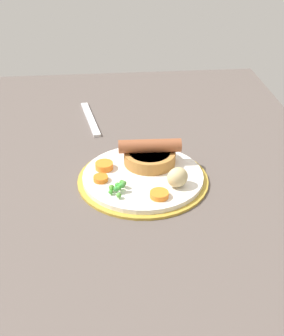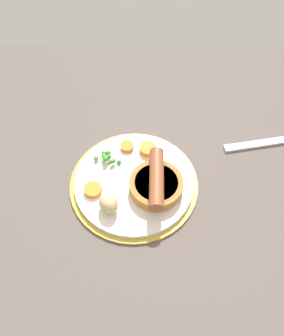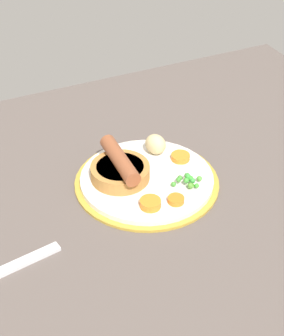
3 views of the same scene
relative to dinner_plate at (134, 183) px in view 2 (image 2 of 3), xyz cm
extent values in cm
cube|color=#564C47|center=(3.42, 1.74, -2.07)|extent=(110.00, 80.00, 3.00)
cylinder|color=#B79333|center=(0.00, 0.00, -0.32)|extent=(24.45, 24.45, 0.50)
cylinder|color=silver|center=(0.00, 0.00, 0.13)|extent=(22.49, 22.49, 1.40)
cylinder|color=#AD7538|center=(4.12, -1.71, 2.04)|extent=(9.91, 9.91, 2.41)
cylinder|color=#472614|center=(4.12, -1.71, 3.09)|extent=(7.93, 7.93, 0.30)
cylinder|color=brown|center=(4.12, -1.71, 4.54)|extent=(3.02, 12.01, 2.60)
sphere|color=green|center=(-4.80, 4.95, 1.96)|extent=(0.96, 0.96, 0.96)
sphere|color=#3C8936|center=(-5.39, 4.11, 2.24)|extent=(0.96, 0.96, 0.96)
sphere|color=#488839|center=(-5.47, 4.49, 2.04)|extent=(0.76, 0.76, 0.76)
sphere|color=green|center=(-5.79, 5.26, 1.85)|extent=(0.95, 0.95, 0.95)
sphere|color=green|center=(-6.05, 6.24, 1.41)|extent=(0.78, 0.78, 0.78)
sphere|color=green|center=(-5.70, 4.78, 2.00)|extent=(0.92, 0.92, 0.92)
sphere|color=#418331|center=(-4.24, 3.78, 1.89)|extent=(0.89, 0.89, 0.89)
sphere|color=#4B882D|center=(-4.98, 6.02, 1.64)|extent=(1.00, 1.00, 1.00)
sphere|color=#439426|center=(-5.25, 6.04, 1.54)|extent=(0.79, 0.79, 0.79)
sphere|color=#3C882E|center=(-3.88, 4.01, 1.78)|extent=(0.89, 0.89, 0.89)
sphere|color=#469027|center=(-5.39, 4.21, 2.11)|extent=(0.71, 0.71, 0.71)
sphere|color=green|center=(-5.40, 4.39, 2.20)|extent=(0.99, 0.99, 0.99)
sphere|color=#4E9637|center=(-7.33, 4.86, 1.49)|extent=(0.91, 0.91, 0.91)
sphere|color=#428E33|center=(-2.87, 4.13, 1.27)|extent=(0.86, 0.86, 0.86)
ellipsoid|color=#CCB77F|center=(-4.41, -5.71, 2.67)|extent=(4.63, 4.94, 3.68)
cylinder|color=orange|center=(-1.36, 7.85, 1.29)|extent=(3.18, 3.18, 0.91)
cylinder|color=orange|center=(2.78, 7.10, 1.46)|extent=(4.53, 4.53, 1.25)
cylinder|color=orange|center=(-7.52, -2.09, 1.33)|extent=(4.14, 4.14, 1.00)
cube|color=silver|center=(27.24, 9.77, -0.27)|extent=(18.01, 4.65, 0.60)
camera|label=1|loc=(-73.10, 7.20, 47.25)|focal=50.00mm
camera|label=2|loc=(1.25, -37.08, 60.66)|focal=40.00mm
camera|label=3|loc=(32.45, 67.32, 58.33)|focal=60.00mm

